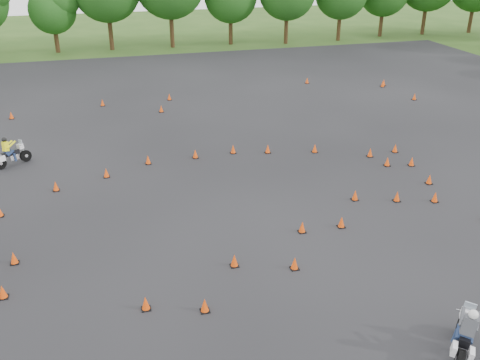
{
  "coord_description": "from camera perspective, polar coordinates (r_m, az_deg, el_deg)",
  "views": [
    {
      "loc": [
        -5.55,
        -16.12,
        10.85
      ],
      "look_at": [
        0.0,
        4.0,
        1.2
      ],
      "focal_mm": 40.0,
      "sensor_mm": 36.0,
      "label": 1
    }
  ],
  "objects": [
    {
      "name": "traffic_cones",
      "position": [
        24.77,
        -1.16,
        -0.58
      ],
      "size": [
        35.91,
        33.08,
        0.45
      ],
      "color": "#F1480A",
      "rests_on": "asphalt_pad"
    },
    {
      "name": "rider_yellow",
      "position": [
        29.59,
        -23.14,
        2.81
      ],
      "size": [
        1.97,
        1.57,
        1.51
      ],
      "primitive_type": null,
      "rotation": [
        0.0,
        0.0,
        0.57
      ],
      "color": "yellow",
      "rests_on": "ground"
    },
    {
      "name": "treeline",
      "position": [
        52.5,
        -7.23,
        17.79
      ],
      "size": [
        86.82,
        32.55,
        11.08
      ],
      "color": "#1D4D16",
      "rests_on": "ground"
    },
    {
      "name": "ground",
      "position": [
        20.2,
        3.05,
        -7.7
      ],
      "size": [
        140.0,
        140.0,
        0.0
      ],
      "primitive_type": "plane",
      "color": "#2D5119",
      "rests_on": "ground"
    },
    {
      "name": "rider_grey",
      "position": [
        16.66,
        22.59,
        -14.43
      ],
      "size": [
        1.82,
        2.08,
        1.64
      ],
      "primitive_type": null,
      "rotation": [
        0.0,
        0.0,
        0.91
      ],
      "color": "#46484E",
      "rests_on": "ground"
    },
    {
      "name": "asphalt_pad",
      "position": [
        25.25,
        -1.21,
        -0.63
      ],
      "size": [
        62.0,
        62.0,
        0.0
      ],
      "primitive_type": "plane",
      "color": "black",
      "rests_on": "ground"
    }
  ]
}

